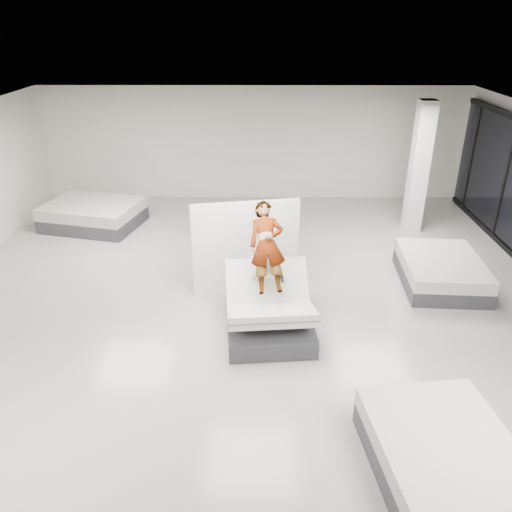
% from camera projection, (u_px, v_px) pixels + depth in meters
% --- Properties ---
extents(room, '(14.00, 14.04, 3.20)m').
position_uv_depth(room, '(250.00, 246.00, 7.97)').
color(room, '#A3A19A').
rests_on(room, ground).
extents(hero_bed, '(1.57, 2.00, 1.19)m').
position_uv_depth(hero_bed, '(268.00, 311.00, 8.51)').
color(hero_bed, '#343338').
rests_on(hero_bed, floor).
extents(person, '(0.71, 1.51, 1.35)m').
position_uv_depth(person, '(267.00, 260.00, 8.44)').
color(person, slate).
rests_on(person, hero_bed).
extents(remote, '(0.06, 0.15, 0.08)m').
position_uv_depth(remote, '(282.00, 279.00, 8.22)').
color(remote, black).
rests_on(remote, person).
extents(divider_panel, '(2.02, 0.47, 1.86)m').
position_uv_depth(divider_panel, '(246.00, 248.00, 9.50)').
color(divider_panel, white).
rests_on(divider_panel, floor).
extents(flat_bed_right_far, '(1.62, 2.09, 0.55)m').
position_uv_depth(flat_bed_right_far, '(441.00, 271.00, 10.04)').
color(flat_bed_right_far, '#343338').
rests_on(flat_bed_right_far, floor).
extents(flat_bed_right_near, '(1.78, 2.23, 0.57)m').
position_uv_depth(flat_bed_right_near, '(445.00, 461.00, 5.76)').
color(flat_bed_right_near, '#343338').
rests_on(flat_bed_right_near, floor).
extents(flat_bed_left_far, '(2.60, 2.18, 0.62)m').
position_uv_depth(flat_bed_left_far, '(93.00, 214.00, 12.79)').
color(flat_bed_left_far, '#343338').
rests_on(flat_bed_left_far, floor).
extents(column, '(0.40, 0.40, 3.20)m').
position_uv_depth(column, '(419.00, 168.00, 12.00)').
color(column, silver).
rests_on(column, floor).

